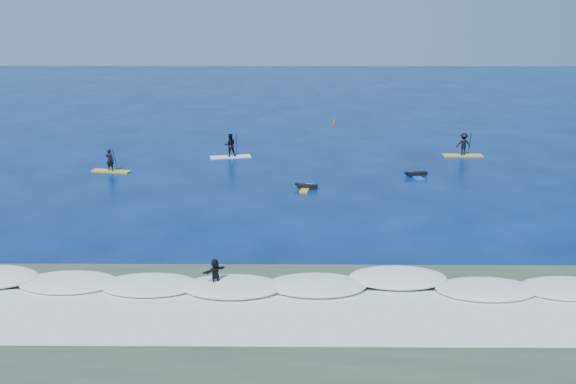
{
  "coord_description": "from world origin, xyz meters",
  "views": [
    {
      "loc": [
        -0.14,
        -38.04,
        13.77
      ],
      "look_at": [
        -0.46,
        3.0,
        0.6
      ],
      "focal_mm": 40.0,
      "sensor_mm": 36.0,
      "label": 1
    }
  ],
  "objects_px": {
    "sup_paddler_center": "(230,147)",
    "wave_surfer": "(215,274)",
    "sup_paddler_right": "(463,146)",
    "prone_paddler_far": "(416,174)",
    "sup_paddler_left": "(110,164)",
    "prone_paddler_near": "(306,187)",
    "marker_buoy": "(334,122)"
  },
  "relations": [
    {
      "from": "sup_paddler_center",
      "to": "prone_paddler_far",
      "type": "xyz_separation_m",
      "value": [
        14.63,
        -5.63,
        -0.73
      ]
    },
    {
      "from": "prone_paddler_near",
      "to": "marker_buoy",
      "type": "height_order",
      "value": "marker_buoy"
    },
    {
      "from": "sup_paddler_center",
      "to": "marker_buoy",
      "type": "height_order",
      "value": "sup_paddler_center"
    },
    {
      "from": "prone_paddler_near",
      "to": "prone_paddler_far",
      "type": "bearing_deg",
      "value": -56.44
    },
    {
      "from": "sup_paddler_left",
      "to": "sup_paddler_right",
      "type": "bearing_deg",
      "value": 21.34
    },
    {
      "from": "sup_paddler_center",
      "to": "sup_paddler_right",
      "type": "relative_size",
      "value": 1.05
    },
    {
      "from": "sup_paddler_right",
      "to": "prone_paddler_far",
      "type": "bearing_deg",
      "value": -128.71
    },
    {
      "from": "prone_paddler_far",
      "to": "marker_buoy",
      "type": "xyz_separation_m",
      "value": [
        -5.07,
        18.93,
        0.12
      ]
    },
    {
      "from": "prone_paddler_near",
      "to": "marker_buoy",
      "type": "distance_m",
      "value": 22.37
    },
    {
      "from": "sup_paddler_right",
      "to": "marker_buoy",
      "type": "relative_size",
      "value": 5.07
    },
    {
      "from": "prone_paddler_near",
      "to": "marker_buoy",
      "type": "xyz_separation_m",
      "value": [
        3.32,
        22.12,
        0.14
      ]
    },
    {
      "from": "marker_buoy",
      "to": "sup_paddler_left",
      "type": "bearing_deg",
      "value": -136.05
    },
    {
      "from": "sup_paddler_center",
      "to": "wave_surfer",
      "type": "xyz_separation_m",
      "value": [
        1.62,
        -24.81,
        -0.09
      ]
    },
    {
      "from": "prone_paddler_near",
      "to": "wave_surfer",
      "type": "height_order",
      "value": "wave_surfer"
    },
    {
      "from": "prone_paddler_far",
      "to": "wave_surfer",
      "type": "height_order",
      "value": "wave_surfer"
    },
    {
      "from": "sup_paddler_left",
      "to": "prone_paddler_near",
      "type": "height_order",
      "value": "sup_paddler_left"
    },
    {
      "from": "sup_paddler_right",
      "to": "wave_surfer",
      "type": "xyz_separation_m",
      "value": [
        -18.15,
        -25.42,
        -0.11
      ]
    },
    {
      "from": "sup_paddler_left",
      "to": "sup_paddler_right",
      "type": "distance_m",
      "value": 29.14
    },
    {
      "from": "sup_paddler_left",
      "to": "marker_buoy",
      "type": "xyz_separation_m",
      "value": [
        18.47,
        17.81,
        -0.37
      ]
    },
    {
      "from": "sup_paddler_center",
      "to": "wave_surfer",
      "type": "distance_m",
      "value": 24.86
    },
    {
      "from": "sup_paddler_right",
      "to": "wave_surfer",
      "type": "relative_size",
      "value": 1.8
    },
    {
      "from": "prone_paddler_near",
      "to": "wave_surfer",
      "type": "relative_size",
      "value": 1.16
    },
    {
      "from": "sup_paddler_center",
      "to": "prone_paddler_near",
      "type": "xyz_separation_m",
      "value": [
        6.24,
        -8.82,
        -0.74
      ]
    },
    {
      "from": "sup_paddler_center",
      "to": "sup_paddler_right",
      "type": "height_order",
      "value": "sup_paddler_center"
    },
    {
      "from": "prone_paddler_far",
      "to": "sup_paddler_right",
      "type": "bearing_deg",
      "value": -51.1
    },
    {
      "from": "sup_paddler_right",
      "to": "prone_paddler_far",
      "type": "distance_m",
      "value": 8.12
    },
    {
      "from": "wave_surfer",
      "to": "marker_buoy",
      "type": "relative_size",
      "value": 2.82
    },
    {
      "from": "sup_paddler_center",
      "to": "wave_surfer",
      "type": "relative_size",
      "value": 1.89
    },
    {
      "from": "sup_paddler_right",
      "to": "marker_buoy",
      "type": "distance_m",
      "value": 16.3
    },
    {
      "from": "sup_paddler_left",
      "to": "prone_paddler_near",
      "type": "bearing_deg",
      "value": -4.64
    },
    {
      "from": "wave_surfer",
      "to": "marker_buoy",
      "type": "bearing_deg",
      "value": 39.73
    },
    {
      "from": "prone_paddler_near",
      "to": "marker_buoy",
      "type": "relative_size",
      "value": 3.27
    }
  ]
}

